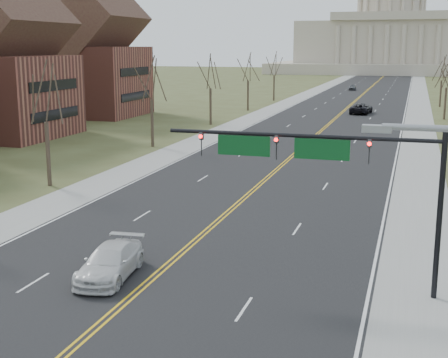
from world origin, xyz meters
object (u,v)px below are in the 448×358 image
Objects in this scene: car_far_sb at (352,87)px; car_far_nb at (361,108)px; car_sb_inner_second at (110,262)px; signal_mast at (320,160)px.

car_far_nb is at bearing -85.60° from car_far_sb.
car_far_nb is (5.03, 76.66, 0.09)m from car_sb_inner_second.
signal_mast reaches higher than car_far_nb.
car_sb_inner_second is at bearing 93.26° from car_far_nb.
car_sb_inner_second is at bearing -168.83° from signal_mast.
signal_mast is 75.10m from car_far_nb.
car_far_sb is (-6.69, 54.41, -0.13)m from car_far_nb.
car_far_nb is (-4.33, 74.81, -4.92)m from signal_mast.
signal_mast reaches higher than car_far_sb.
car_far_nb is at bearing 80.16° from car_sb_inner_second.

